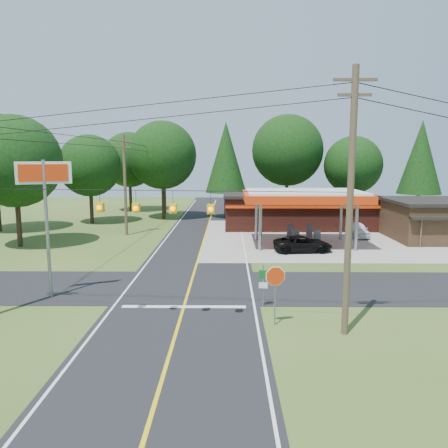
{
  "coord_description": "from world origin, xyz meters",
  "views": [
    {
      "loc": [
        2.33,
        -25.5,
        7.75
      ],
      "look_at": [
        2.0,
        7.0,
        2.8
      ],
      "focal_mm": 35.0,
      "sensor_mm": 36.0,
      "label": 1
    }
  ],
  "objects_px": {
    "sedan_car": "(357,230)",
    "octagonal_stop_sign": "(275,281)",
    "suv_car": "(303,244)",
    "big_stop_sign": "(45,195)",
    "gas_canopy": "(304,197)"
  },
  "relations": [
    {
      "from": "suv_car",
      "to": "gas_canopy",
      "type": "bearing_deg",
      "value": -14.94
    },
    {
      "from": "sedan_car",
      "to": "big_stop_sign",
      "type": "relative_size",
      "value": 0.55
    },
    {
      "from": "gas_canopy",
      "to": "sedan_car",
      "type": "distance_m",
      "value": 8.07
    },
    {
      "from": "gas_canopy",
      "to": "big_stop_sign",
      "type": "bearing_deg",
      "value": -137.91
    },
    {
      "from": "suv_car",
      "to": "sedan_car",
      "type": "distance_m",
      "value": 9.58
    },
    {
      "from": "gas_canopy",
      "to": "octagonal_stop_sign",
      "type": "height_order",
      "value": "gas_canopy"
    },
    {
      "from": "gas_canopy",
      "to": "suv_car",
      "type": "relative_size",
      "value": 2.21
    },
    {
      "from": "suv_car",
      "to": "octagonal_stop_sign",
      "type": "xyz_separation_m",
      "value": [
        -4.0,
        -16.01,
        1.48
      ]
    },
    {
      "from": "big_stop_sign",
      "to": "octagonal_stop_sign",
      "type": "relative_size",
      "value": 2.69
    },
    {
      "from": "gas_canopy",
      "to": "sedan_car",
      "type": "relative_size",
      "value": 2.52
    },
    {
      "from": "gas_canopy",
      "to": "suv_car",
      "type": "distance_m",
      "value": 4.71
    },
    {
      "from": "sedan_car",
      "to": "octagonal_stop_sign",
      "type": "distance_m",
      "value": 25.36
    },
    {
      "from": "suv_car",
      "to": "sedan_car",
      "type": "bearing_deg",
      "value": -48.56
    },
    {
      "from": "big_stop_sign",
      "to": "suv_car",
      "type": "bearing_deg",
      "value": 36.7
    },
    {
      "from": "gas_canopy",
      "to": "octagonal_stop_sign",
      "type": "relative_size",
      "value": 3.72
    }
  ]
}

